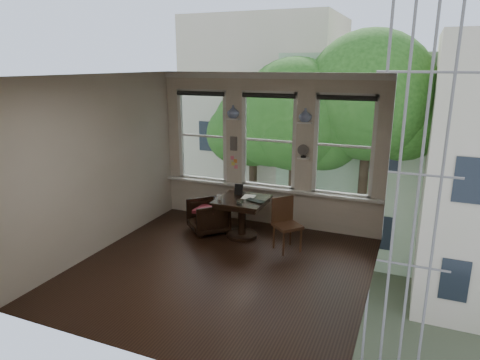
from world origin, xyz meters
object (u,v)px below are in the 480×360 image
at_px(mug, 219,197).
at_px(table, 242,218).
at_px(laptop, 253,202).
at_px(armchair_left, 208,216).
at_px(side_chair_right, 288,225).

bearing_deg(mug, table, 27.81).
height_order(table, mug, mug).
relative_size(table, laptop, 2.51).
distance_m(table, armchair_left, 0.70).
bearing_deg(laptop, armchair_left, -166.33).
distance_m(table, mug, 0.59).
xyz_separation_m(laptop, mug, (-0.64, -0.08, 0.03)).
height_order(armchair_left, side_chair_right, side_chair_right).
bearing_deg(mug, armchair_left, 152.33).
relative_size(armchair_left, side_chair_right, 0.75).
height_order(table, armchair_left, table).
distance_m(armchair_left, side_chair_right, 1.67).
xyz_separation_m(table, mug, (-0.37, -0.20, 0.42)).
relative_size(laptop, mug, 3.84).
xyz_separation_m(armchair_left, side_chair_right, (1.65, -0.22, 0.14)).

